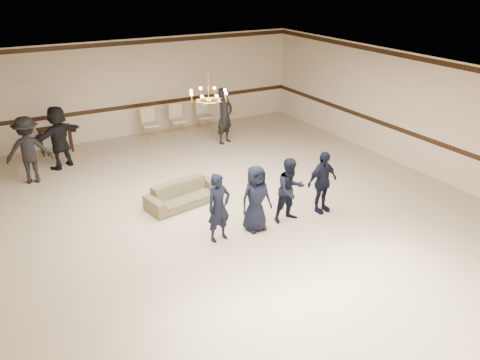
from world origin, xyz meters
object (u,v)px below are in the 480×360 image
(adult_mid, at_px, (59,137))
(console_table, at_px, (56,140))
(boy_b, at_px, (256,199))
(boy_c, at_px, (290,190))
(boy_a, at_px, (219,208))
(chandelier, at_px, (208,87))
(banquet_chair_mid, at_px, (178,120))
(banquet_chair_right, at_px, (205,116))
(adult_right, at_px, (225,116))
(banquet_chair_left, at_px, (150,124))
(adult_left, at_px, (28,150))
(settee, at_px, (184,194))
(boy_d, at_px, (322,182))

(adult_mid, bearing_deg, console_table, -121.52)
(adult_mid, xyz_separation_m, console_table, (0.09, 1.33, -0.50))
(boy_b, distance_m, boy_c, 0.90)
(boy_a, bearing_deg, chandelier, 62.35)
(banquet_chair_mid, distance_m, banquet_chair_right, 1.00)
(adult_mid, relative_size, adult_right, 1.00)
(banquet_chair_left, distance_m, banquet_chair_right, 2.00)
(adult_right, bearing_deg, banquet_chair_right, 64.96)
(boy_b, xyz_separation_m, adult_mid, (-3.01, 5.87, 0.16))
(banquet_chair_left, bearing_deg, boy_b, -85.24)
(chandelier, relative_size, banquet_chair_right, 0.91)
(chandelier, height_order, adult_left, chandelier)
(adult_left, xyz_separation_m, banquet_chair_mid, (4.99, 1.83, -0.39))
(banquet_chair_left, bearing_deg, chandelier, -88.13)
(boy_b, height_order, banquet_chair_right, boy_b)
(boy_b, xyz_separation_m, banquet_chair_left, (0.08, 6.99, -0.23))
(settee, bearing_deg, banquet_chair_mid, 57.83)
(adult_mid, bearing_deg, banquet_chair_right, 164.81)
(banquet_chair_mid, bearing_deg, console_table, -177.82)
(boy_b, distance_m, boy_d, 1.80)
(boy_c, distance_m, banquet_chair_right, 7.10)
(boy_b, bearing_deg, chandelier, 96.73)
(chandelier, distance_m, adult_left, 5.39)
(adult_left, height_order, banquet_chair_left, adult_left)
(adult_mid, height_order, banquet_chair_mid, adult_mid)
(boy_a, distance_m, boy_b, 0.90)
(settee, bearing_deg, boy_a, -101.42)
(boy_a, height_order, adult_mid, adult_mid)
(adult_mid, bearing_deg, adult_left, 10.20)
(chandelier, distance_m, settee, 2.68)
(adult_left, xyz_separation_m, adult_mid, (0.90, 0.70, 0.00))
(boy_a, height_order, adult_left, adult_left)
(boy_c, bearing_deg, console_table, 116.76)
(settee, height_order, adult_mid, adult_mid)
(chandelier, height_order, boy_c, chandelier)
(chandelier, bearing_deg, adult_mid, 123.82)
(boy_d, distance_m, adult_left, 7.70)
(boy_d, distance_m, adult_mid, 7.59)
(chandelier, relative_size, boy_b, 0.63)
(banquet_chair_right, xyz_separation_m, console_table, (-5.00, 0.20, -0.11))
(adult_right, bearing_deg, banquet_chair_mid, 98.06)
(adult_left, distance_m, banquet_chair_right, 6.27)
(boy_c, xyz_separation_m, boy_d, (0.90, -0.00, 0.00))
(adult_mid, bearing_deg, banquet_chair_mid, 167.73)
(chandelier, distance_m, boy_c, 2.97)
(chandelier, xyz_separation_m, adult_left, (-3.67, 3.43, -1.97))
(boy_a, xyz_separation_m, adult_mid, (-2.11, 5.87, 0.16))
(boy_d, height_order, adult_right, adult_right)
(boy_b, bearing_deg, console_table, 110.79)
(adult_right, bearing_deg, console_table, 135.54)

